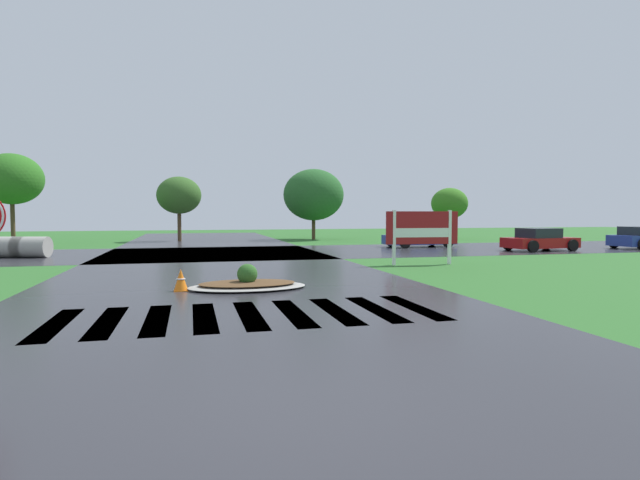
# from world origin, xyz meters

# --- Properties ---
(ground_plane) EXTENTS (120.00, 120.00, 0.10)m
(ground_plane) POSITION_xyz_m (0.00, 0.00, -0.05)
(ground_plane) COLOR #2D6628
(asphalt_roadway) EXTENTS (10.95, 80.00, 0.01)m
(asphalt_roadway) POSITION_xyz_m (0.00, 10.00, 0.00)
(asphalt_roadway) COLOR #2B2B30
(asphalt_roadway) RESTS_ON ground
(asphalt_cross_road) EXTENTS (90.00, 9.85, 0.01)m
(asphalt_cross_road) POSITION_xyz_m (0.00, 22.21, 0.00)
(asphalt_cross_road) COLOR #2B2B30
(asphalt_cross_road) RESTS_ON ground
(crosswalk_stripes) EXTENTS (7.65, 3.09, 0.01)m
(crosswalk_stripes) POSITION_xyz_m (0.00, 5.60, 0.00)
(crosswalk_stripes) COLOR white
(crosswalk_stripes) RESTS_ON ground
(estate_billboard) EXTENTS (2.99, 0.33, 2.19)m
(estate_billboard) POSITION_xyz_m (7.86, 14.16, 1.40)
(estate_billboard) COLOR white
(estate_billboard) RESTS_ON ground
(median_island) EXTENTS (3.22, 1.91, 0.68)m
(median_island) POSITION_xyz_m (0.35, 9.28, 0.13)
(median_island) COLOR #9E9B93
(median_island) RESTS_ON ground
(car_silver_hatch) EXTENTS (4.06, 2.42, 1.24)m
(car_silver_hatch) POSITION_xyz_m (17.56, 19.70, 0.58)
(car_silver_hatch) COLOR maroon
(car_silver_hatch) RESTS_ON ground
(car_white_sedan) EXTENTS (4.32, 2.34, 1.21)m
(car_white_sedan) POSITION_xyz_m (12.42, 24.23, 0.58)
(car_white_sedan) COLOR navy
(car_white_sedan) RESTS_ON ground
(drainage_pipe_stack) EXTENTS (2.84, 1.61, 0.98)m
(drainage_pipe_stack) POSITION_xyz_m (-8.90, 21.82, 0.49)
(drainage_pipe_stack) COLOR #9E9B93
(drainage_pipe_stack) RESTS_ON ground
(traffic_cone) EXTENTS (0.38, 0.38, 0.59)m
(traffic_cone) POSITION_xyz_m (-1.41, 9.27, 0.29)
(traffic_cone) COLOR orange
(traffic_cone) RESTS_ON ground
(background_treeline) EXTENTS (44.72, 5.47, 6.08)m
(background_treeline) POSITION_xyz_m (-2.98, 34.37, 3.80)
(background_treeline) COLOR #4C3823
(background_treeline) RESTS_ON ground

